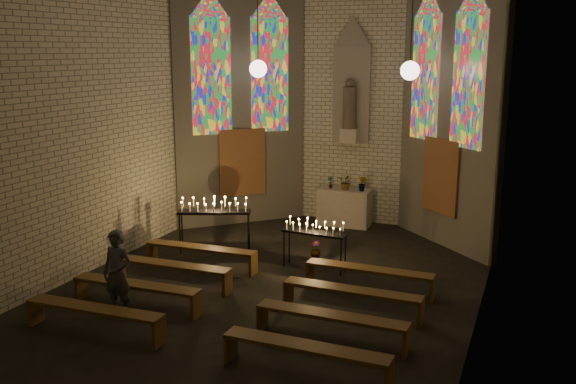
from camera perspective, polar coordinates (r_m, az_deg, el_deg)
The scene contains 18 objects.
floor at distance 12.66m, azimuth -2.30°, elevation -9.12°, with size 12.00×12.00×0.00m, color black.
room at distance 14.93m, azimuth 2.91°, elevation 8.87°, with size 8.22×12.43×7.00m.
altar at distance 17.39m, azimuth 5.02°, elevation -1.37°, with size 1.40×0.60×1.00m, color beige.
flower_vase_left at distance 17.33m, azimuth 3.80°, elevation 0.87°, with size 0.18×0.12×0.34m, color #4C723F.
flower_vase_center at distance 17.16m, azimuth 5.18°, elevation 0.89°, with size 0.39×0.34×0.43m, color #4C723F.
flower_vase_right at distance 17.04m, azimuth 6.65°, elevation 0.75°, with size 0.23×0.19×0.42m, color #4C723F.
aisle_flower_pot at distance 14.75m, azimuth 2.45°, elevation -5.08°, with size 0.23×0.23×0.41m, color #4C723F.
votive_stand_left at distance 15.01m, azimuth -6.58°, elevation -1.42°, with size 1.72×1.01×1.24m.
votive_stand_right at distance 13.79m, azimuth 2.37°, elevation -3.34°, with size 1.44×0.44×1.05m.
pew_left_0 at distance 14.13m, azimuth -7.74°, elevation -5.17°, with size 2.55×0.41×0.49m.
pew_right_0 at distance 12.78m, azimuth 7.24°, elevation -7.09°, with size 2.55×0.41×0.49m.
pew_left_1 at distance 13.15m, azimuth -10.32°, elevation -6.62°, with size 2.55×0.41×0.49m.
pew_right_1 at distance 11.69m, azimuth 5.72°, elevation -8.96°, with size 2.55×0.41×0.49m.
pew_left_2 at distance 12.22m, azimuth -13.32°, elevation -8.28°, with size 2.55×0.41×0.49m.
pew_right_2 at distance 10.63m, azimuth 3.89°, elevation -11.19°, with size 2.55×0.41×0.49m.
pew_left_3 at distance 11.34m, azimuth -16.83°, elevation -10.17°, with size 2.55×0.41×0.49m.
pew_right_3 at distance 9.60m, azimuth 1.61°, elevation -13.89°, with size 2.55×0.41×0.49m.
visitor at distance 11.82m, azimuth -14.91°, elevation -7.04°, with size 0.58×0.38×1.59m, color #4A4851.
Camera 1 is at (4.83, -10.73, 4.68)m, focal length 40.00 mm.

